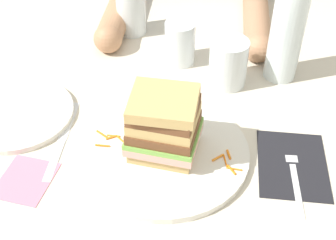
{
  "coord_description": "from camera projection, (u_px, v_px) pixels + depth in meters",
  "views": [
    {
      "loc": [
        0.07,
        -0.56,
        0.57
      ],
      "look_at": [
        0.0,
        0.02,
        0.05
      ],
      "focal_mm": 49.69,
      "sensor_mm": 36.0,
      "label": 1
    }
  ],
  "objects": [
    {
      "name": "carrot_shred_0",
      "position": [
        114.0,
        136.0,
        0.8
      ],
      "size": [
        0.02,
        0.0,
        0.0
      ],
      "primitive_type": "cylinder",
      "rotation": [
        0.0,
        1.57,
        3.11
      ],
      "color": "orange",
      "rests_on": "main_plate"
    },
    {
      "name": "side_plate",
      "position": [
        17.0,
        113.0,
        0.86
      ],
      "size": [
        0.21,
        0.21,
        0.01
      ],
      "primitive_type": "cylinder",
      "color": "white",
      "rests_on": "ground_plane"
    },
    {
      "name": "fork",
      "position": [
        295.0,
        173.0,
        0.75
      ],
      "size": [
        0.02,
        0.17,
        0.0
      ],
      "color": "silver",
      "rests_on": "napkin_dark"
    },
    {
      "name": "water_bottle",
      "position": [
        290.0,
        17.0,
        0.87
      ],
      "size": [
        0.06,
        0.06,
        0.3
      ],
      "color": "silver",
      "rests_on": "ground_plane"
    },
    {
      "name": "carrot_shred_9",
      "position": [
        234.0,
        169.0,
        0.74
      ],
      "size": [
        0.03,
        0.01,
        0.0
      ],
      "primitive_type": "cylinder",
      "rotation": [
        0.0,
        1.57,
        6.17
      ],
      "color": "orange",
      "rests_on": "main_plate"
    },
    {
      "name": "juice_glass",
      "position": [
        228.0,
        65.0,
        0.91
      ],
      "size": [
        0.08,
        0.08,
        0.1
      ],
      "color": "white",
      "rests_on": "ground_plane"
    },
    {
      "name": "carrot_shred_8",
      "position": [
        225.0,
        161.0,
        0.76
      ],
      "size": [
        0.01,
        0.03,
        0.0
      ],
      "primitive_type": "cylinder",
      "rotation": [
        0.0,
        1.57,
        1.79
      ],
      "color": "orange",
      "rests_on": "main_plate"
    },
    {
      "name": "napkin_dark",
      "position": [
        292.0,
        164.0,
        0.77
      ],
      "size": [
        0.11,
        0.15,
        0.0
      ],
      "primitive_type": "cube",
      "rotation": [
        0.0,
        0.0,
        -0.01
      ],
      "color": "black",
      "rests_on": "ground_plane"
    },
    {
      "name": "carrot_shred_3",
      "position": [
        121.0,
        142.0,
        0.79
      ],
      "size": [
        0.02,
        0.02,
        0.0
      ],
      "primitive_type": "cylinder",
      "rotation": [
        0.0,
        1.57,
        2.41
      ],
      "color": "orange",
      "rests_on": "main_plate"
    },
    {
      "name": "carrot_shred_4",
      "position": [
        111.0,
        137.0,
        0.8
      ],
      "size": [
        0.02,
        0.01,
        0.0
      ],
      "primitive_type": "cylinder",
      "rotation": [
        0.0,
        1.57,
        0.53
      ],
      "color": "orange",
      "rests_on": "main_plate"
    },
    {
      "name": "main_plate",
      "position": [
        166.0,
        152.0,
        0.78
      ],
      "size": [
        0.29,
        0.29,
        0.01
      ],
      "primitive_type": "cylinder",
      "color": "white",
      "rests_on": "ground_plane"
    },
    {
      "name": "napkin_pink",
      "position": [
        26.0,
        180.0,
        0.74
      ],
      "size": [
        0.09,
        0.1,
        0.0
      ],
      "primitive_type": "cube",
      "rotation": [
        0.0,
        0.0,
        -0.15
      ],
      "color": "pink",
      "rests_on": "ground_plane"
    },
    {
      "name": "carrot_shred_5",
      "position": [
        229.0,
        155.0,
        0.77
      ],
      "size": [
        0.01,
        0.02,
        0.0
      ],
      "primitive_type": "cylinder",
      "rotation": [
        0.0,
        1.57,
        4.98
      ],
      "color": "orange",
      "rests_on": "main_plate"
    },
    {
      "name": "carrot_shred_6",
      "position": [
        232.0,
        170.0,
        0.74
      ],
      "size": [
        0.02,
        0.02,
        0.0
      ],
      "primitive_type": "cylinder",
      "rotation": [
        0.0,
        1.57,
        5.31
      ],
      "color": "orange",
      "rests_on": "main_plate"
    },
    {
      "name": "ground_plane",
      "position": [
        165.0,
        149.0,
        0.8
      ],
      "size": [
        3.0,
        3.0,
        0.0
      ],
      "primitive_type": "plane",
      "color": "beige"
    },
    {
      "name": "empty_tumbler_0",
      "position": [
        178.0,
        43.0,
        0.96
      ],
      "size": [
        0.06,
        0.06,
        0.09
      ],
      "primitive_type": "cylinder",
      "color": "silver",
      "rests_on": "ground_plane"
    },
    {
      "name": "carrot_shred_1",
      "position": [
        103.0,
        146.0,
        0.78
      ],
      "size": [
        0.03,
        0.0,
        0.0
      ],
      "primitive_type": "cylinder",
      "rotation": [
        0.0,
        1.57,
        3.12
      ],
      "color": "orange",
      "rests_on": "main_plate"
    },
    {
      "name": "carrot_shred_7",
      "position": [
        218.0,
        158.0,
        0.76
      ],
      "size": [
        0.02,
        0.02,
        0.0
      ],
      "primitive_type": "cylinder",
      "rotation": [
        0.0,
        1.57,
        0.73
      ],
      "color": "orange",
      "rests_on": "main_plate"
    },
    {
      "name": "knife",
      "position": [
        61.0,
        141.0,
        0.81
      ],
      "size": [
        0.02,
        0.2,
        0.0
      ],
      "color": "silver",
      "rests_on": "ground_plane"
    },
    {
      "name": "empty_tumbler_1",
      "position": [
        131.0,
        13.0,
        1.05
      ],
      "size": [
        0.07,
        0.07,
        0.1
      ],
      "primitive_type": "cylinder",
      "color": "silver",
      "rests_on": "ground_plane"
    },
    {
      "name": "sandwich",
      "position": [
        166.0,
        125.0,
        0.74
      ],
      "size": [
        0.12,
        0.11,
        0.12
      ],
      "color": "tan",
      "rests_on": "main_plate"
    },
    {
      "name": "carrot_shred_2",
      "position": [
        103.0,
        135.0,
        0.8
      ],
      "size": [
        0.03,
        0.02,
        0.0
      ],
      "primitive_type": "cylinder",
      "rotation": [
        0.0,
        1.57,
        2.54
      ],
      "color": "orange",
      "rests_on": "main_plate"
    }
  ]
}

